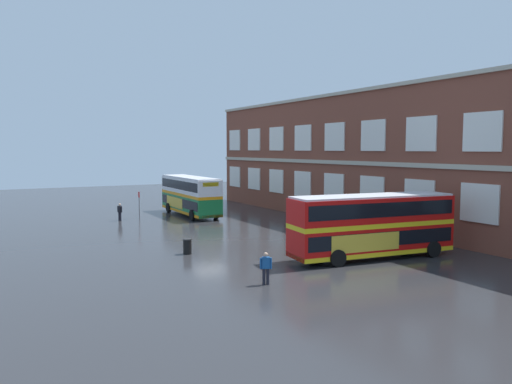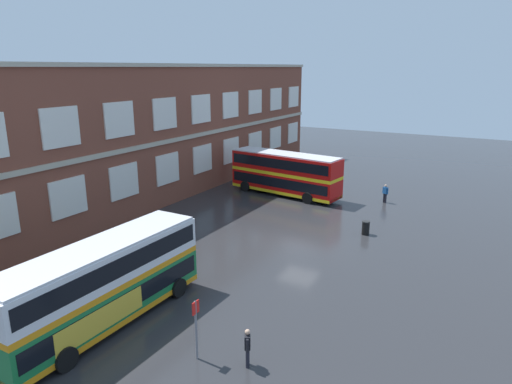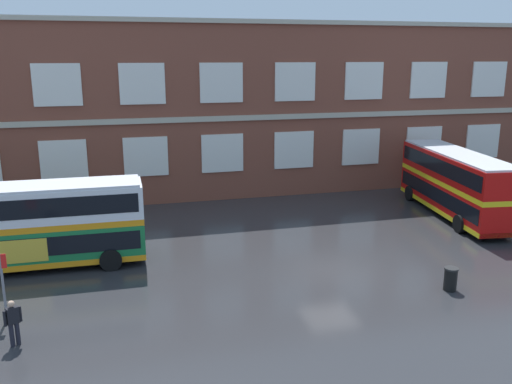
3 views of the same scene
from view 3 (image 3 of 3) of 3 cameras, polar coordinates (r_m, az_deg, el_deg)
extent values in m
plane|color=#2B2B2D|center=(28.14, 6.30, -6.60)|extent=(120.00, 120.00, 0.00)
cube|color=brown|center=(42.55, 2.29, 8.82)|extent=(57.31, 8.00, 11.96)
cube|color=#B2A893|center=(38.71, 4.07, 7.91)|extent=(57.31, 0.16, 0.36)
cube|color=#B2A893|center=(38.57, 4.23, 17.36)|extent=(57.31, 0.28, 0.30)
cube|color=silver|center=(37.17, -19.51, 3.14)|extent=(2.92, 0.12, 2.63)
cube|color=silver|center=(37.08, -11.47, 3.65)|extent=(2.92, 0.12, 2.63)
cube|color=silver|center=(37.73, -3.53, 4.09)|extent=(2.92, 0.12, 2.63)
cube|color=silver|center=(39.06, 4.00, 4.43)|extent=(2.92, 0.12, 2.63)
cube|color=silver|center=(41.02, 10.93, 4.67)|extent=(2.92, 0.12, 2.63)
cube|color=silver|center=(43.51, 17.16, 4.83)|extent=(2.92, 0.12, 2.63)
cube|color=silver|center=(46.46, 22.65, 4.93)|extent=(2.92, 0.12, 2.63)
cube|color=silver|center=(36.62, -20.13, 10.50)|extent=(2.92, 0.12, 2.63)
cube|color=silver|center=(36.54, -11.84, 11.05)|extent=(2.92, 0.12, 2.63)
cube|color=silver|center=(37.19, -3.65, 11.36)|extent=(2.92, 0.12, 2.63)
cube|color=silver|center=(38.54, 4.13, 11.45)|extent=(2.92, 0.12, 2.63)
cube|color=silver|center=(40.52, 11.26, 11.35)|extent=(2.92, 0.12, 2.63)
cube|color=silver|center=(43.05, 17.63, 11.12)|extent=(2.92, 0.12, 2.63)
cube|color=silver|center=(46.03, 23.23, 10.81)|extent=(2.92, 0.12, 2.63)
cube|color=#197038|center=(28.15, -22.94, -5.03)|extent=(11.02, 2.64, 1.75)
cube|color=black|center=(28.08, -22.98, -4.63)|extent=(10.58, 2.68, 0.90)
cube|color=orange|center=(27.85, -23.14, -3.04)|extent=(11.02, 2.64, 0.30)
cube|color=silver|center=(27.61, -23.33, -1.20)|extent=(11.02, 2.64, 1.55)
cube|color=black|center=(27.59, -23.34, -1.05)|extent=(10.58, 2.68, 0.90)
cube|color=orange|center=(28.38, -22.80, -6.44)|extent=(11.02, 2.66, 0.28)
cube|color=silver|center=(27.41, -23.50, 0.48)|extent=(10.80, 2.54, 0.12)
cube|color=yellow|center=(27.14, -11.97, 0.35)|extent=(0.07, 1.66, 0.40)
cylinder|color=black|center=(26.82, -14.98, -6.90)|extent=(1.04, 0.33, 1.04)
cylinder|color=black|center=(29.22, -14.96, -5.14)|extent=(1.04, 0.33, 1.04)
cube|color=red|center=(36.61, 20.06, -0.47)|extent=(3.97, 11.24, 1.75)
cube|color=black|center=(36.56, 20.09, -0.16)|extent=(3.95, 10.81, 0.90)
cube|color=yellow|center=(36.38, 20.20, 1.09)|extent=(3.97, 11.24, 0.30)
cube|color=red|center=(36.20, 20.32, 2.51)|extent=(3.97, 11.24, 1.55)
cube|color=black|center=(36.18, 20.33, 2.63)|extent=(3.95, 10.81, 0.90)
cube|color=yellow|center=(36.80, 19.96, -1.58)|extent=(3.99, 11.24, 0.28)
cube|color=silver|center=(36.05, 20.43, 3.81)|extent=(3.84, 11.01, 0.12)
cube|color=gold|center=(36.09, 22.84, -0.79)|extent=(0.67, 4.80, 1.10)
cube|color=yellow|center=(40.97, 16.90, 4.66)|extent=(1.65, 0.28, 0.40)
cylinder|color=black|center=(40.67, 19.14, -0.02)|extent=(0.45, 1.07, 1.04)
cylinder|color=black|center=(39.61, 15.83, -0.13)|extent=(0.45, 1.07, 1.04)
cylinder|color=black|center=(34.66, 24.29, -2.89)|extent=(0.45, 1.07, 1.04)
cylinder|color=black|center=(33.41, 20.55, -3.14)|extent=(0.45, 1.07, 1.04)
cylinder|color=black|center=(21.44, -24.23, -13.53)|extent=(0.22, 0.22, 0.85)
cylinder|color=black|center=(21.50, -23.71, -13.40)|extent=(0.22, 0.22, 0.85)
cube|color=black|center=(21.16, -24.17, -11.72)|extent=(0.47, 0.40, 0.60)
cylinder|color=black|center=(21.10, -24.83, -11.95)|extent=(0.15, 0.15, 0.57)
cylinder|color=black|center=(21.24, -23.49, -11.63)|extent=(0.15, 0.15, 0.57)
sphere|color=tan|center=(20.98, -24.29, -10.63)|extent=(0.22, 0.22, 0.22)
cylinder|color=slate|center=(23.10, -24.96, -9.07)|extent=(0.10, 0.10, 2.70)
cube|color=red|center=(22.70, -25.25, -6.60)|extent=(0.44, 0.04, 0.56)
cylinder|color=black|center=(25.32, 19.71, -8.66)|extent=(0.56, 0.56, 0.95)
cylinder|color=black|center=(25.13, 19.81, -7.58)|extent=(0.60, 0.60, 0.08)
camera|label=1|loc=(44.74, 65.59, 2.07)|focal=34.35mm
camera|label=2|loc=(20.85, -75.92, 9.20)|focal=32.03mm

